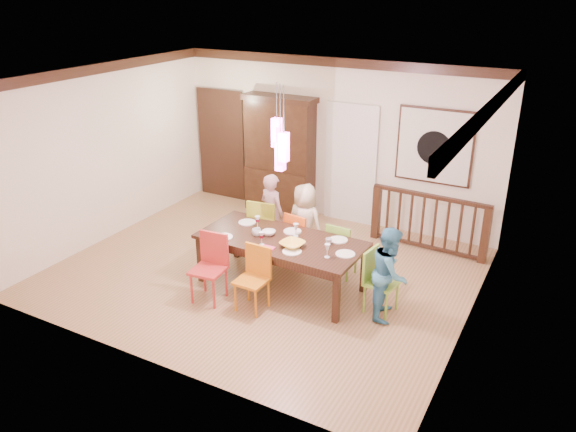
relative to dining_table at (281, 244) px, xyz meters
The scene contains 37 objects.
floor 0.84m from the dining_table, 151.20° to the left, with size 6.00×6.00×0.00m, color olive.
ceiling 2.28m from the dining_table, 151.20° to the left, with size 6.00×6.00×0.00m, color white.
wall_back 2.88m from the dining_table, 99.01° to the left, with size 6.00×6.00×0.00m, color silver.
wall_left 3.53m from the dining_table, behind, with size 5.00×5.00×0.00m, color silver.
wall_right 2.69m from the dining_table, ahead, with size 5.00×5.00×0.00m, color silver.
crown_molding 2.20m from the dining_table, 151.20° to the left, with size 6.00×5.00×0.16m, color black, non-canonical shape.
panel_door 3.92m from the dining_table, 136.51° to the left, with size 1.04×0.07×2.24m, color black.
white_doorway 2.73m from the dining_table, 91.78° to the left, with size 0.97×0.05×2.22m, color silver.
painting 3.16m from the dining_table, 63.17° to the left, with size 1.25×0.06×1.25m.
pendant_cluster 1.43m from the dining_table, 32.01° to the right, with size 0.27×0.21×1.14m.
dining_table is the anchor object (origin of this frame).
chair_far_left 0.96m from the dining_table, 133.03° to the left, with size 0.51×0.51×1.01m.
chair_far_mid 0.76m from the dining_table, 93.71° to the left, with size 0.45×0.45×0.88m.
chair_far_right 0.98m from the dining_table, 48.45° to the left, with size 0.40×0.40×0.85m.
chair_near_left 1.07m from the dining_table, 130.21° to the right, with size 0.47×0.47×0.95m.
chair_near_mid 0.75m from the dining_table, 93.19° to the right, with size 0.40×0.40×0.88m.
chair_end_right 1.50m from the dining_table, ahead, with size 0.44×0.44×0.88m.
china_hutch 2.94m from the dining_table, 119.40° to the left, with size 1.39×0.46×2.20m.
balustrade 2.67m from the dining_table, 55.29° to the left, with size 1.94×0.18×0.96m.
person_far_left 1.11m from the dining_table, 126.19° to the left, with size 0.49×0.32×1.33m, color #D29FAC.
person_far_mid 0.84m from the dining_table, 93.43° to the left, with size 0.63×0.41×1.28m, color #C4B794.
person_end_right 1.61m from the dining_table, ahead, with size 0.61×0.47×1.25m, color teal.
serving_bowl 0.33m from the dining_table, 30.38° to the right, with size 0.32×0.32×0.08m, color yellow.
small_bowl 0.24m from the dining_table, behind, with size 0.20×0.20×0.06m, color white.
cup_left 0.38m from the dining_table, 167.98° to the right, with size 0.13×0.13×0.10m, color silver.
cup_right 0.70m from the dining_table, 13.16° to the left, with size 0.09×0.09×0.09m, color silver.
plate_far_left 0.76m from the dining_table, 160.80° to the left, with size 0.26×0.26×0.01m, color white.
plate_far_mid 0.30m from the dining_table, 83.38° to the left, with size 0.26×0.26×0.01m, color white.
plate_far_right 0.81m from the dining_table, 24.51° to the left, with size 0.26×0.26×0.01m, color white.
plate_near_left 0.81m from the dining_table, 154.59° to the right, with size 0.26×0.26×0.01m, color white.
plate_near_mid 0.45m from the dining_table, 41.31° to the right, with size 0.26×0.26×0.01m, color white.
plate_end_right 0.99m from the dining_table, ahead, with size 0.26×0.26×0.01m, color white.
wine_glass_a 0.53m from the dining_table, 161.83° to the left, with size 0.08×0.08×0.19m, color #590C19, non-canonical shape.
wine_glass_b 0.29m from the dining_table, 50.68° to the left, with size 0.08×0.08×0.19m, color silver, non-canonical shape.
wine_glass_c 0.37m from the dining_table, 115.23° to the right, with size 0.08×0.08×0.19m, color #590C19, non-canonical shape.
wine_glass_d 0.85m from the dining_table, 14.42° to the right, with size 0.08×0.08×0.19m, color silver, non-canonical shape.
napkin 0.37m from the dining_table, 90.78° to the right, with size 0.18×0.14×0.01m, color #D83359.
Camera 1 is at (3.91, -6.45, 4.09)m, focal length 35.00 mm.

